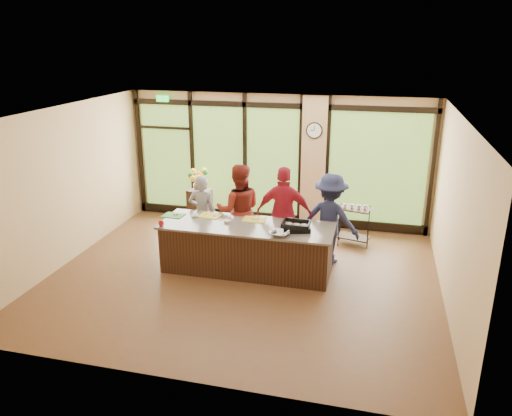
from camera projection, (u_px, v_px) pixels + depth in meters
The scene contains 25 objects.
floor at pixel (243, 277), 9.18m from camera, with size 7.00×7.00×0.00m, color brown.
ceiling at pixel (241, 113), 8.20m from camera, with size 7.00×7.00×0.00m, color white.
back_wall at pixel (277, 160), 11.44m from camera, with size 7.00×7.00×0.00m, color tan.
left_wall at pixel (65, 186), 9.49m from camera, with size 6.00×6.00×0.00m, color tan.
right_wall at pixel (455, 216), 7.89m from camera, with size 6.00×6.00×0.00m, color tan.
window_wall at pixel (284, 166), 11.40m from camera, with size 6.90×0.12×3.00m.
island_base at pixel (247, 249), 9.31m from camera, with size 3.10×1.00×0.88m, color black.
countertop at pixel (247, 226), 9.16m from camera, with size 3.20×1.10×0.04m, color gray.
wall_clock at pixel (314, 130), 10.88m from camera, with size 0.36×0.04×0.36m.
cook_left at pixel (203, 213), 10.11m from camera, with size 0.58×0.38×1.60m, color slate.
cook_midleft at pixel (239, 210), 9.87m from camera, with size 0.91×0.71×1.87m, color maroon.
cook_midright at pixel (284, 214), 9.66m from camera, with size 1.10×0.46×1.87m, color maroon.
cook_right at pixel (330, 219), 9.53m from camera, with size 1.15×0.66×1.78m, color #1B1F3D.
roasting_pan at pixel (296, 228), 8.89m from camera, with size 0.48×0.37×0.09m, color black.
mixing_bowl at pixel (280, 234), 8.63m from camera, with size 0.34×0.34×0.08m, color silver.
cutting_board_left at pixel (174, 215), 9.62m from camera, with size 0.40×0.30×0.01m, color #307E2E.
cutting_board_center at pixel (210, 216), 9.61m from camera, with size 0.40×0.30×0.01m, color gold.
cutting_board_right at pixel (254, 219), 9.40m from camera, with size 0.42×0.32×0.01m, color gold.
prep_bowl_near at pixel (195, 216), 9.54m from camera, with size 0.15×0.15×0.05m, color white.
prep_bowl_mid at pixel (227, 221), 9.28m from camera, with size 0.14×0.14×0.04m, color white.
prep_bowl_far at pixel (290, 220), 9.36m from camera, with size 0.14×0.14×0.03m, color white.
red_ramekin at pixel (161, 224), 9.08m from camera, with size 0.11×0.11×0.08m, color #A91016.
flower_stand at pixel (200, 208), 11.52m from camera, with size 0.44×0.44×0.88m, color black.
flower_vase at pixel (199, 184), 11.33m from camera, with size 0.28×0.28×0.29m, color #92724F.
bar_cart at pixel (354, 221), 10.45m from camera, with size 0.73×0.52×0.90m.
Camera 1 is at (2.23, -7.96, 4.20)m, focal length 35.00 mm.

